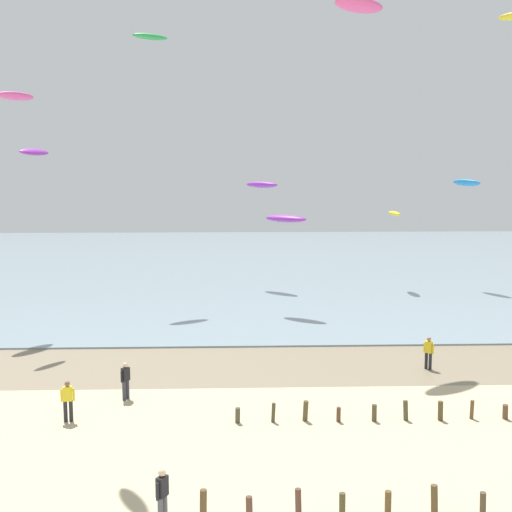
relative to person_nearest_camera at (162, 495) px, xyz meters
The scene contains 16 objects.
wet_sand_strip 15.58m from the person_nearest_camera, 84.11° to the left, with size 120.00×7.09×0.01m, color #84755B.
sea 54.04m from the person_nearest_camera, 88.31° to the left, with size 160.00×70.00×0.10m, color #7F939E.
groyne_near 7.21m from the person_nearest_camera, ahead, with size 12.59×0.36×1.06m.
groyne_mid 11.97m from the person_nearest_camera, 39.98° to the left, with size 14.07×0.35×0.87m.
person_nearest_camera is the anchor object (origin of this frame).
person_mid_beach 9.30m from the person_nearest_camera, 120.40° to the left, with size 0.56×0.28×1.71m.
person_by_waterline 10.89m from the person_nearest_camera, 104.75° to the left, with size 0.39×0.48×1.71m.
person_left_flank 18.91m from the person_nearest_camera, 50.18° to the left, with size 0.45×0.41×1.71m.
kite_aloft_0 28.86m from the person_nearest_camera, 65.44° to the left, with size 3.45×1.11×0.55m, color #E54C99.
kite_aloft_4 44.48m from the person_nearest_camera, 59.70° to the left, with size 2.94×0.94×0.47m, color #2384D1.
kite_aloft_5 40.82m from the person_nearest_camera, 67.01° to the left, with size 2.50×0.80×0.40m, color yellow.
kite_aloft_7 31.14m from the person_nearest_camera, 115.06° to the left, with size 2.73×0.87×0.44m, color #E54C99.
kite_aloft_8 25.01m from the person_nearest_camera, 114.46° to the left, with size 2.08×0.67×0.33m, color purple.
kite_aloft_9 39.44m from the person_nearest_camera, 97.09° to the left, with size 2.85×0.91×0.46m, color green.
kite_aloft_10 29.38m from the person_nearest_camera, 78.41° to the left, with size 3.28×1.05×0.52m, color purple.
kite_aloft_11 39.93m from the person_nearest_camera, 83.34° to the left, with size 3.39×1.09×0.54m, color purple.
Camera 1 is at (0.50, -14.83, 10.22)m, focal length 45.83 mm.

